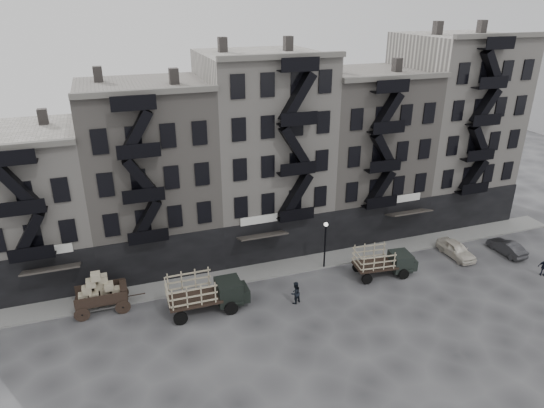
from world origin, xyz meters
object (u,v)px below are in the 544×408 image
object	(u,v)px
wagon	(98,288)
pedestrian_mid	(295,293)
car_east	(456,249)
stake_truck_east	(384,259)
car_far	(507,247)
stake_truck_west	(205,291)

from	to	relation	value
wagon	pedestrian_mid	bearing A→B (deg)	-15.62
car_east	pedestrian_mid	size ratio (longest dim) A/B	2.25
wagon	pedestrian_mid	distance (m)	14.34
stake_truck_east	car_far	world-z (taller)	stake_truck_east
pedestrian_mid	stake_truck_east	bearing A→B (deg)	165.19
stake_truck_east	wagon	bearing A→B (deg)	179.43
wagon	car_east	size ratio (longest dim) A/B	0.97
stake_truck_west	stake_truck_east	distance (m)	14.78
stake_truck_west	pedestrian_mid	bearing A→B (deg)	-11.18
wagon	stake_truck_west	size ratio (longest dim) A/B	0.66
stake_truck_west	pedestrian_mid	size ratio (longest dim) A/B	3.31
wagon	stake_truck_west	world-z (taller)	wagon
stake_truck_east	car_east	xyz separation A→B (m)	(7.80, 0.60, -0.79)
stake_truck_west	car_far	distance (m)	27.23
pedestrian_mid	car_east	bearing A→B (deg)	162.99
stake_truck_west	car_far	world-z (taller)	stake_truck_west
wagon	car_far	xyz separation A→B (m)	(34.48, -3.06, -1.26)
pedestrian_mid	car_far	bearing A→B (deg)	158.50
car_east	wagon	bearing A→B (deg)	175.33
wagon	stake_truck_east	size ratio (longest dim) A/B	0.73
wagon	car_east	distance (m)	29.94
stake_truck_west	car_far	size ratio (longest dim) A/B	1.59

